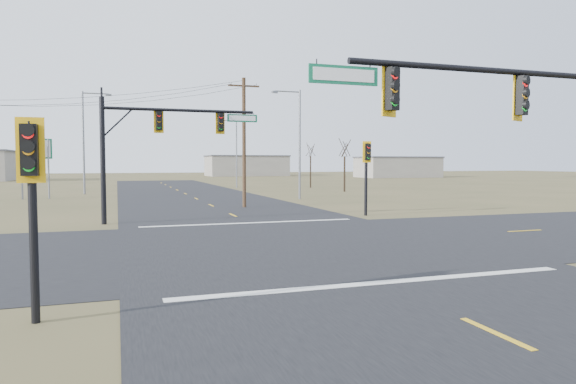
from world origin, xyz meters
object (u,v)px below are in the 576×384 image
object	(u,v)px
mast_arm_near	(522,114)
mast_arm_far	(159,133)
utility_pole_near	(244,141)
bare_tree_d	(311,150)
bare_tree_c	(345,147)
pedestal_signal_ne	(367,162)
highway_sign	(35,156)
streetlight_a	(297,138)
streetlight_c	(86,137)
pedestal_signal_sw	(31,173)
streetlight_b	(235,149)

from	to	relation	value
mast_arm_near	mast_arm_far	size ratio (longest dim) A/B	1.17
utility_pole_near	bare_tree_d	world-z (taller)	utility_pole_near
bare_tree_c	pedestal_signal_ne	bearing A→B (deg)	-111.80
pedestal_signal_ne	bare_tree_c	world-z (taller)	bare_tree_c
highway_sign	bare_tree_d	xyz separation A→B (m)	(32.01, 12.21, 1.15)
mast_arm_near	utility_pole_near	world-z (taller)	utility_pole_near
streetlight_a	streetlight_c	distance (m)	23.74
mast_arm_near	mast_arm_far	xyz separation A→B (m)	(-8.27, 18.38, 0.33)
pedestal_signal_sw	utility_pole_near	world-z (taller)	utility_pole_near
streetlight_c	bare_tree_d	distance (m)	28.51
pedestal_signal_sw	bare_tree_d	bearing A→B (deg)	65.00
bare_tree_d	streetlight_c	bearing A→B (deg)	-168.61
streetlight_a	bare_tree_d	size ratio (longest dim) A/B	1.57
utility_pole_near	highway_sign	bearing A→B (deg)	137.67
streetlight_b	bare_tree_d	xyz separation A→B (m)	(9.53, -3.82, -0.04)
highway_sign	streetlight_b	distance (m)	27.64
streetlight_a	streetlight_b	distance (m)	23.66
utility_pole_near	pedestal_signal_ne	bearing A→B (deg)	-54.64
streetlight_b	bare_tree_d	distance (m)	10.27
bare_tree_d	mast_arm_near	bearing A→B (deg)	-104.97
highway_sign	bare_tree_c	xyz separation A→B (m)	(32.41, 2.17, 1.17)
bare_tree_d	mast_arm_far	bearing A→B (deg)	-122.79
mast_arm_near	streetlight_a	distance (m)	33.98
pedestal_signal_ne	mast_arm_far	bearing A→B (deg)	-170.69
mast_arm_far	utility_pole_near	xyz separation A→B (m)	(6.81, 7.95, 0.01)
pedestal_signal_sw	bare_tree_c	bearing A→B (deg)	59.53
utility_pole_near	highway_sign	xyz separation A→B (m)	(-16.28, 14.83, -1.02)
pedestal_signal_sw	highway_sign	size ratio (longest dim) A/B	0.77
mast_arm_near	bare_tree_c	size ratio (longest dim) A/B	1.56
utility_pole_near	streetlight_b	bearing A→B (deg)	78.65
utility_pole_near	bare_tree_d	xyz separation A→B (m)	(15.73, 27.05, 0.13)
mast_arm_near	pedestal_signal_ne	xyz separation A→B (m)	(4.50, 17.92, -1.27)
pedestal_signal_ne	streetlight_b	size ratio (longest dim) A/B	0.51
pedestal_signal_sw	utility_pole_near	xyz separation A→B (m)	(10.78, 26.07, 1.87)
highway_sign	pedestal_signal_sw	bearing A→B (deg)	-101.55
pedestal_signal_ne	bare_tree_c	xyz separation A→B (m)	(10.16, 25.41, 1.76)
mast_arm_far	bare_tree_c	world-z (taller)	mast_arm_far
streetlight_c	mast_arm_far	bearing A→B (deg)	-83.58
mast_arm_far	streetlight_a	size ratio (longest dim) A/B	0.88
pedestal_signal_sw	mast_arm_near	bearing A→B (deg)	0.30
mast_arm_far	streetlight_c	world-z (taller)	streetlight_c
bare_tree_d	pedestal_signal_sw	bearing A→B (deg)	-116.53
utility_pole_near	mast_arm_near	bearing A→B (deg)	-86.83
bare_tree_c	streetlight_a	bearing A→B (deg)	-133.58
mast_arm_near	pedestal_signal_sw	distance (m)	12.34
mast_arm_far	streetlight_c	xyz separation A→B (m)	(-5.39, 29.37, 1.15)
pedestal_signal_sw	streetlight_c	xyz separation A→B (m)	(-1.42, 47.48, 3.01)
mast_arm_far	streetlight_b	size ratio (longest dim) A/B	0.95
streetlight_c	bare_tree_c	xyz separation A→B (m)	(28.33, -4.42, -1.00)
bare_tree_c	mast_arm_near	bearing A→B (deg)	-108.70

